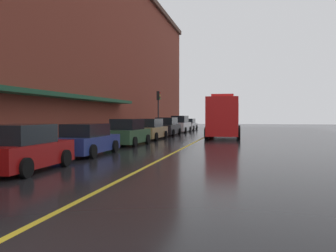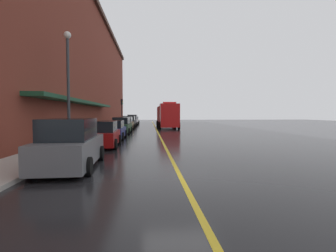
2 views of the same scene
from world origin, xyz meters
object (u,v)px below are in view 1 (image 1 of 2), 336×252
(parked_car_4, at_px, (150,130))
(parking_meter_1, at_px, (87,131))
(parked_car_3, at_px, (128,133))
(parked_car_5, at_px, (167,127))
(parked_car_1, at_px, (22,149))
(fire_truck, at_px, (224,118))
(traffic_light_near, at_px, (158,104))
(parked_car_2, at_px, (87,140))
(parked_car_6, at_px, (180,125))
(parked_car_7, at_px, (188,125))
(parking_meter_0, at_px, (179,122))

(parked_car_4, relative_size, parking_meter_1, 3.71)
(parked_car_3, height_order, parked_car_5, parked_car_5)
(parked_car_1, height_order, parked_car_3, parked_car_3)
(fire_truck, relative_size, parking_meter_1, 6.72)
(parked_car_3, distance_m, traffic_light_near, 14.08)
(parked_car_1, height_order, parked_car_2, parked_car_1)
(fire_truck, bearing_deg, parked_car_3, -30.86)
(parked_car_1, relative_size, parking_meter_1, 3.17)
(parked_car_2, xyz_separation_m, parked_car_5, (-0.04, 18.20, 0.09))
(parked_car_3, bearing_deg, traffic_light_near, 7.91)
(parked_car_5, xyz_separation_m, parking_meter_1, (-1.35, -15.30, 0.24))
(fire_truck, bearing_deg, parked_car_6, -148.93)
(parked_car_1, height_order, fire_truck, fire_truck)
(parked_car_3, xyz_separation_m, parking_meter_1, (-1.45, -3.17, 0.26))
(parked_car_6, distance_m, traffic_light_near, 5.57)
(parked_car_7, bearing_deg, parked_car_6, -179.19)
(fire_truck, distance_m, parking_meter_0, 17.70)
(parked_car_7, distance_m, parking_meter_1, 28.19)
(parking_meter_0, xyz_separation_m, parking_meter_1, (0.00, -29.23, 0.00))
(parked_car_5, relative_size, fire_truck, 0.54)
(parked_car_7, bearing_deg, traffic_light_near, 173.25)
(traffic_light_near, bearing_deg, parked_car_6, 74.04)
(parked_car_3, height_order, fire_truck, fire_truck)
(parked_car_5, xyz_separation_m, parking_meter_0, (-1.35, 13.93, 0.24))
(parked_car_5, height_order, fire_truck, fire_truck)
(parked_car_4, xyz_separation_m, traffic_light_near, (-1.28, 8.01, 2.36))
(parked_car_2, relative_size, parked_car_6, 0.92)
(parked_car_4, xyz_separation_m, parking_meter_0, (-1.34, 20.26, 0.27))
(parked_car_3, distance_m, parked_car_5, 12.13)
(fire_truck, bearing_deg, parking_meter_0, -157.68)
(parking_meter_0, bearing_deg, parked_car_3, -86.81)
(parking_meter_1, relative_size, traffic_light_near, 0.31)
(parked_car_7, height_order, traffic_light_near, traffic_light_near)
(parked_car_3, height_order, parked_car_4, parked_car_3)
(parked_car_6, bearing_deg, parked_car_7, 2.07)
(parking_meter_1, bearing_deg, traffic_light_near, 89.79)
(parked_car_4, bearing_deg, parked_car_5, 1.05)
(parked_car_1, distance_m, traffic_light_near, 25.31)
(parked_car_1, distance_m, parked_car_6, 30.06)
(parked_car_3, bearing_deg, parking_meter_0, 5.35)
(parked_car_7, height_order, fire_truck, fire_truck)
(parked_car_5, height_order, parked_car_6, parked_car_6)
(parking_meter_0, bearing_deg, parked_car_5, -84.45)
(parking_meter_0, distance_m, traffic_light_near, 12.43)
(parked_car_1, bearing_deg, parked_car_3, -1.31)
(parked_car_3, relative_size, parked_car_5, 0.89)
(parked_car_1, xyz_separation_m, parked_car_4, (-0.04, 17.16, 0.02))
(parked_car_2, distance_m, parked_car_5, 18.20)
(traffic_light_near, bearing_deg, parked_car_1, -86.99)
(parked_car_6, relative_size, parking_meter_0, 3.67)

